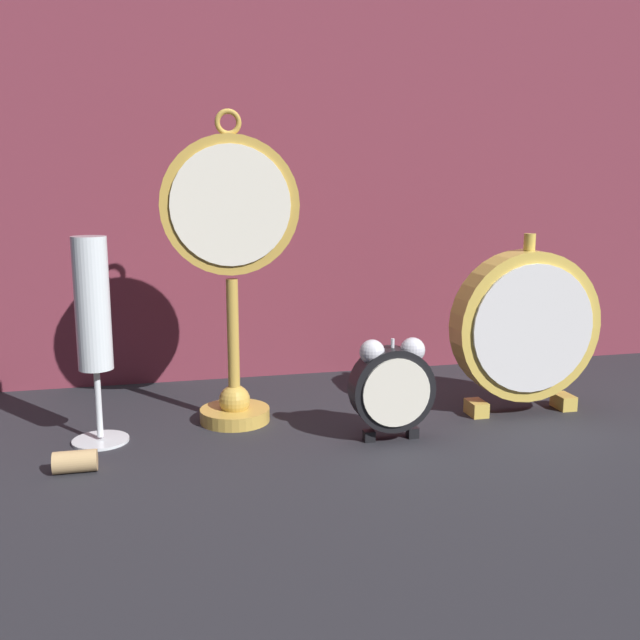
{
  "coord_description": "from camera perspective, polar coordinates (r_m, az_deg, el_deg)",
  "views": [
    {
      "loc": [
        -0.18,
        -0.7,
        0.28
      ],
      "look_at": [
        0.0,
        0.08,
        0.13
      ],
      "focal_mm": 40.0,
      "sensor_mm": 36.0,
      "label": 1
    }
  ],
  "objects": [
    {
      "name": "ground_plane",
      "position": [
        0.77,
        1.38,
        -10.51
      ],
      "size": [
        4.0,
        4.0,
        0.0
      ],
      "primitive_type": "plane",
      "color": "#232328"
    },
    {
      "name": "fabric_backdrop_drape",
      "position": [
        1.04,
        -3.17,
        12.59
      ],
      "size": [
        1.61,
        0.01,
        0.63
      ],
      "primitive_type": "cube",
      "color": "brown",
      "rests_on": "ground_plane"
    },
    {
      "name": "pocket_watch_on_stand",
      "position": [
        0.83,
        -7.1,
        4.87
      ],
      "size": [
        0.16,
        0.08,
        0.36
      ],
      "color": "gold",
      "rests_on": "ground_plane"
    },
    {
      "name": "alarm_clock_twin_bell",
      "position": [
        0.79,
        5.79,
        -5.15
      ],
      "size": [
        0.09,
        0.03,
        0.12
      ],
      "color": "black",
      "rests_on": "ground_plane"
    },
    {
      "name": "mantel_clock_silver",
      "position": [
        0.91,
        16.12,
        -0.53
      ],
      "size": [
        0.18,
        0.04,
        0.22
      ],
      "color": "gold",
      "rests_on": "ground_plane"
    },
    {
      "name": "champagne_flute",
      "position": [
        0.8,
        -17.67,
        -0.14
      ],
      "size": [
        0.06,
        0.06,
        0.23
      ],
      "color": "silver",
      "rests_on": "ground_plane"
    },
    {
      "name": "wine_cork",
      "position": [
        0.76,
        -19.0,
        -10.65
      ],
      "size": [
        0.04,
        0.02,
        0.02
      ],
      "primitive_type": "cylinder",
      "rotation": [
        0.0,
        1.57,
        0.0
      ],
      "color": "tan",
      "rests_on": "ground_plane"
    }
  ]
}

